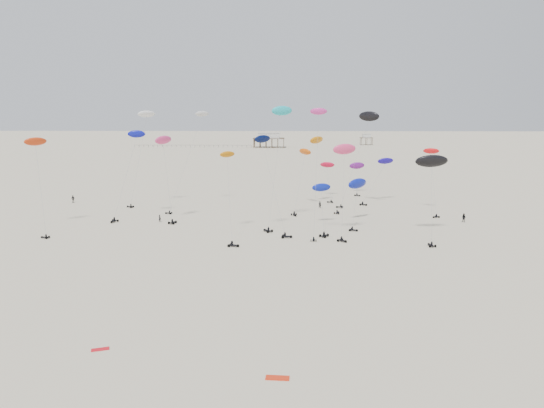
{
  "coord_description": "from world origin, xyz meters",
  "views": [
    {
      "loc": [
        2.97,
        -10.02,
        24.2
      ],
      "look_at": [
        0.0,
        88.0,
        7.0
      ],
      "focal_mm": 35.0,
      "sensor_mm": 36.0,
      "label": 1
    }
  ],
  "objects_px": {
    "rig_0": "(303,166)",
    "rig_4": "(381,170)",
    "spectator_0": "(160,222)",
    "pavilion_main": "(269,141)",
    "pavilion_small": "(366,140)",
    "rig_9": "(328,171)"
  },
  "relations": [
    {
      "from": "pavilion_small",
      "to": "rig_9",
      "type": "distance_m",
      "value": 245.09
    },
    {
      "from": "rig_0",
      "to": "spectator_0",
      "type": "distance_m",
      "value": 38.27
    },
    {
      "from": "pavilion_main",
      "to": "rig_0",
      "type": "bearing_deg",
      "value": -85.83
    },
    {
      "from": "pavilion_main",
      "to": "rig_0",
      "type": "xyz_separation_m",
      "value": [
        16.62,
        -227.72,
        6.37
      ]
    },
    {
      "from": "rig_9",
      "to": "pavilion_main",
      "type": "bearing_deg",
      "value": 9.96
    },
    {
      "from": "rig_9",
      "to": "pavilion_small",
      "type": "bearing_deg",
      "value": -7.36
    },
    {
      "from": "pavilion_small",
      "to": "rig_4",
      "type": "bearing_deg",
      "value": -97.38
    },
    {
      "from": "rig_4",
      "to": "spectator_0",
      "type": "xyz_separation_m",
      "value": [
        -53.29,
        -27.84,
        -8.76
      ]
    },
    {
      "from": "pavilion_small",
      "to": "rig_4",
      "type": "xyz_separation_m",
      "value": [
        -32.13,
        -247.94,
        5.28
      ]
    },
    {
      "from": "pavilion_main",
      "to": "pavilion_small",
      "type": "xyz_separation_m",
      "value": [
        70.0,
        30.0,
        -0.74
      ]
    },
    {
      "from": "pavilion_main",
      "to": "spectator_0",
      "type": "height_order",
      "value": "pavilion_main"
    },
    {
      "from": "rig_4",
      "to": "rig_9",
      "type": "bearing_deg",
      "value": -79.74
    },
    {
      "from": "rig_4",
      "to": "spectator_0",
      "type": "height_order",
      "value": "rig_4"
    },
    {
      "from": "rig_0",
      "to": "rig_9",
      "type": "bearing_deg",
      "value": -129.64
    },
    {
      "from": "spectator_0",
      "to": "rig_9",
      "type": "bearing_deg",
      "value": -107.26
    },
    {
      "from": "rig_4",
      "to": "rig_9",
      "type": "relative_size",
      "value": 1.0
    },
    {
      "from": "pavilion_small",
      "to": "rig_0",
      "type": "distance_m",
      "value": 263.29
    },
    {
      "from": "pavilion_small",
      "to": "rig_9",
      "type": "bearing_deg",
      "value": -100.76
    },
    {
      "from": "spectator_0",
      "to": "rig_0",
      "type": "bearing_deg",
      "value": -119.3
    },
    {
      "from": "rig_0",
      "to": "rig_4",
      "type": "bearing_deg",
      "value": -170.75
    },
    {
      "from": "pavilion_main",
      "to": "rig_9",
      "type": "height_order",
      "value": "rig_9"
    },
    {
      "from": "rig_0",
      "to": "rig_9",
      "type": "height_order",
      "value": "rig_0"
    }
  ]
}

